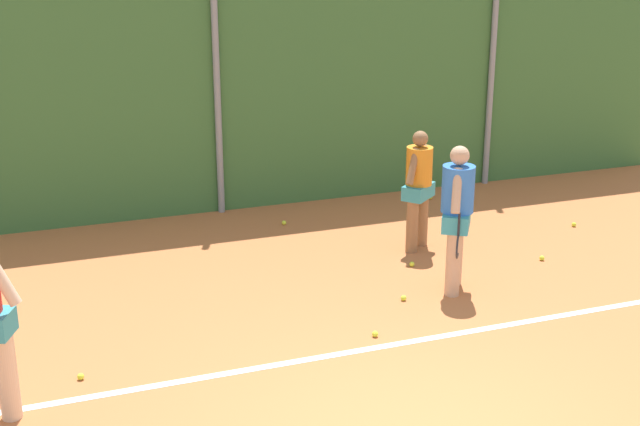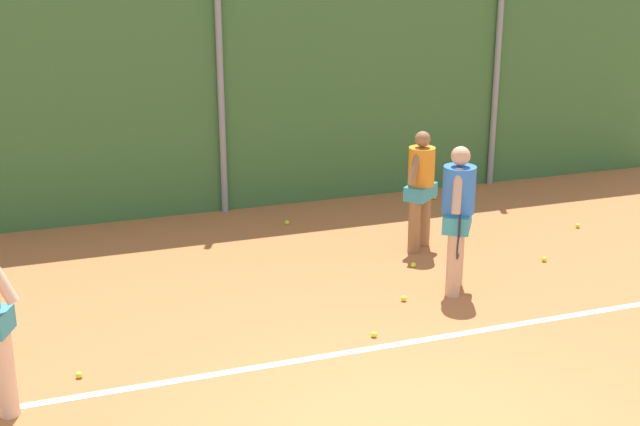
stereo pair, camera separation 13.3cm
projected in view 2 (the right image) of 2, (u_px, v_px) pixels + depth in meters
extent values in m
plane|color=#B76638|center=(329.00, 345.00, 8.98)|extent=(27.46, 27.46, 0.00)
cube|color=#386633|center=(218.00, 95.00, 12.84)|extent=(16.05, 0.25, 3.57)
cylinder|color=gray|center=(221.00, 89.00, 12.64)|extent=(0.10, 0.10, 3.81)
cylinder|color=gray|center=(497.00, 73.00, 14.09)|extent=(0.10, 0.10, 3.81)
cube|color=white|center=(337.00, 354.00, 8.77)|extent=(11.73, 0.10, 0.01)
cylinder|color=beige|center=(5.00, 375.00, 7.56)|extent=(0.18, 0.18, 0.81)
cylinder|color=tan|center=(457.00, 255.00, 10.39)|extent=(0.17, 0.17, 0.78)
cylinder|color=tan|center=(454.00, 265.00, 10.07)|extent=(0.17, 0.17, 0.78)
cube|color=teal|center=(457.00, 221.00, 10.08)|extent=(0.54, 0.60, 0.21)
cylinder|color=blue|center=(459.00, 190.00, 9.96)|extent=(0.38, 0.38, 0.56)
sphere|color=tan|center=(461.00, 156.00, 9.83)|extent=(0.23, 0.23, 0.23)
cylinder|color=tan|center=(461.00, 181.00, 10.14)|extent=(0.22, 0.28, 0.53)
cylinder|color=tan|center=(457.00, 191.00, 9.74)|extent=(0.22, 0.28, 0.53)
cylinder|color=black|center=(459.00, 225.00, 9.77)|extent=(0.03, 0.03, 0.28)
torus|color=#26262B|center=(458.00, 247.00, 9.85)|extent=(0.18, 0.25, 0.28)
cylinder|color=#8C603D|center=(414.00, 227.00, 11.45)|extent=(0.16, 0.16, 0.72)
cylinder|color=#8C603D|center=(424.00, 220.00, 11.71)|extent=(0.16, 0.16, 0.72)
cube|color=teal|center=(421.00, 192.00, 11.44)|extent=(0.55, 0.52, 0.19)
cylinder|color=orange|center=(422.00, 166.00, 11.33)|extent=(0.35, 0.35, 0.51)
sphere|color=#8C603D|center=(423.00, 139.00, 11.21)|extent=(0.21, 0.21, 0.21)
cylinder|color=#8C603D|center=(415.00, 167.00, 11.16)|extent=(0.25, 0.22, 0.49)
cylinder|color=#8C603D|center=(428.00, 160.00, 11.48)|extent=(0.25, 0.22, 0.49)
sphere|color=#CCDB33|center=(79.00, 375.00, 8.31)|extent=(0.07, 0.07, 0.07)
sphere|color=#CCDB33|center=(374.00, 334.00, 9.14)|extent=(0.07, 0.07, 0.07)
sphere|color=#CCDB33|center=(434.00, 198.00, 13.80)|extent=(0.07, 0.07, 0.07)
sphere|color=#CCDB33|center=(287.00, 223.00, 12.63)|extent=(0.07, 0.07, 0.07)
sphere|color=#CCDB33|center=(413.00, 265.00, 11.04)|extent=(0.07, 0.07, 0.07)
sphere|color=#CCDB33|center=(578.00, 226.00, 12.50)|extent=(0.07, 0.07, 0.07)
sphere|color=#CCDB33|center=(544.00, 259.00, 11.22)|extent=(0.07, 0.07, 0.07)
sphere|color=#CCDB33|center=(404.00, 299.00, 10.03)|extent=(0.07, 0.07, 0.07)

